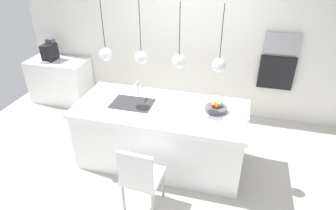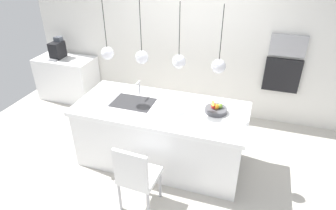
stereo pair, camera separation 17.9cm
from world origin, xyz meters
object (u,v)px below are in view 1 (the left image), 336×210
Objects in this scene: fruit_bowl at (216,108)px; microwave at (282,43)px; coffee_machine at (50,52)px; oven at (276,73)px; chair_near at (140,176)px.

fruit_bowl is 0.52× the size of microwave.
oven is (4.05, 0.30, -0.10)m from coffee_machine.
microwave is 0.96× the size of oven.
coffee_machine is 4.08m from microwave.
microwave is at bearing 0.00° from oven.
chair_near is (-0.69, -0.99, -0.43)m from fruit_bowl.
microwave is at bearing 60.87° from fruit_bowl.
chair_near is at bearing -121.52° from oven.
coffee_machine is at bearing -175.81° from oven.
coffee_machine is 0.42× the size of chair_near.
coffee_machine is (-3.23, 1.19, 0.06)m from fruit_bowl.
microwave reaches higher than oven.
fruit_bowl is at bearing -119.13° from microwave.
oven is (0.83, 1.48, -0.04)m from fruit_bowl.
chair_near is (-1.52, -2.48, -0.39)m from oven.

